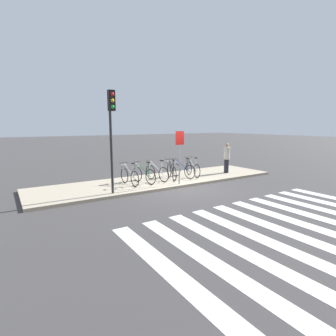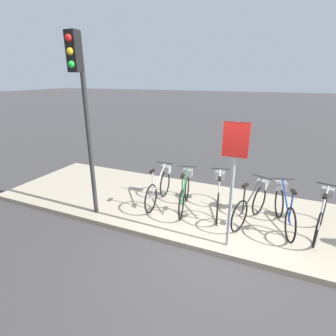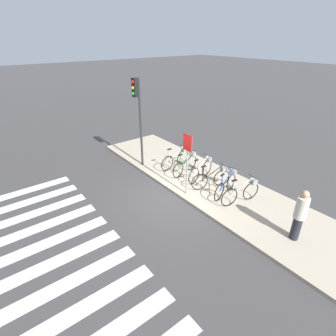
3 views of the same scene
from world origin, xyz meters
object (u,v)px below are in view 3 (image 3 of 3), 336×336
Objects in this scene: parked_bicycle_3 at (213,177)px; parked_bicycle_4 at (227,183)px; parked_bicycle_5 at (242,191)px; parked_bicycle_1 at (186,163)px; sign_post at (187,155)px; traffic_light at (138,106)px; parked_bicycle_2 at (202,169)px; parked_bicycle_0 at (177,158)px; pedestrian at (300,214)px.

parked_bicycle_3 and parked_bicycle_4 have the same top height.
parked_bicycle_4 and parked_bicycle_5 have the same top height.
parked_bicycle_1 is 2.09m from sign_post.
parked_bicycle_1 is 3.23m from traffic_light.
parked_bicycle_5 is at bearing 3.26° from parked_bicycle_3.
parked_bicycle_3 is 0.67× the size of sign_post.
parked_bicycle_5 is at bearing -2.33° from parked_bicycle_2.
parked_bicycle_0 is 2.89m from traffic_light.
parked_bicycle_3 is 0.41× the size of traffic_light.
parked_bicycle_0 is 1.50m from parked_bicycle_2.
traffic_light reaches higher than pedestrian.
parked_bicycle_0 and parked_bicycle_3 have the same top height.
parked_bicycle_2 is 2.16m from parked_bicycle_5.
parked_bicycle_1 is at bearing -178.61° from parked_bicycle_5.
parked_bicycle_3 is (1.59, -0.01, 0.00)m from parked_bicycle_1.
parked_bicycle_5 is 2.37m from sign_post.
parked_bicycle_4 is at bearing 16.87° from traffic_light.
parked_bicycle_3 is at bearing 75.50° from sign_post.
parked_bicycle_3 is at bearing -11.84° from parked_bicycle_2.
parked_bicycle_4 is at bearing 0.68° from parked_bicycle_0.
traffic_light is at bearing -163.13° from parked_bicycle_4.
sign_post is at bearing -143.88° from parked_bicycle_5.
parked_bicycle_3 is at bearing -0.24° from parked_bicycle_1.
parked_bicycle_1 is 2.24m from parked_bicycle_4.
sign_post is at bearing 0.83° from traffic_light.
parked_bicycle_1 is at bearing 177.29° from pedestrian.
sign_post is at bearing -69.05° from parked_bicycle_2.
traffic_light is 1.64× the size of sign_post.
pedestrian is (5.15, -0.24, 0.42)m from parked_bicycle_1.
parked_bicycle_5 is (2.96, 0.07, 0.00)m from parked_bicycle_1.
parked_bicycle_5 is 0.69× the size of sign_post.
parked_bicycle_4 is 4.89m from traffic_light.
pedestrian is 4.03m from sign_post.
parked_bicycle_4 is at bearing 51.83° from sign_post.
traffic_light reaches higher than parked_bicycle_3.
parked_bicycle_1 and parked_bicycle_5 have the same top height.
sign_post is at bearing -104.50° from parked_bicycle_3.
pedestrian reaches higher than parked_bicycle_5.
parked_bicycle_3 is 1.37m from parked_bicycle_5.
pedestrian is at bearing -5.88° from parked_bicycle_4.
parked_bicycle_5 is (0.72, 0.02, 0.00)m from parked_bicycle_4.
parked_bicycle_2 is 1.45m from parked_bicycle_4.
parked_bicycle_3 is (0.79, -0.17, 0.00)m from parked_bicycle_2.
pedestrian reaches higher than parked_bicycle_4.
parked_bicycle_2 is 3.80m from traffic_light.
pedestrian is (3.56, -0.24, 0.42)m from parked_bicycle_3.
pedestrian is (4.35, -0.40, 0.42)m from parked_bicycle_2.
traffic_light is (-1.17, -1.21, 2.35)m from parked_bicycle_0.
parked_bicycle_0 is 1.02× the size of parked_bicycle_1.
sign_post reaches higher than parked_bicycle_1.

